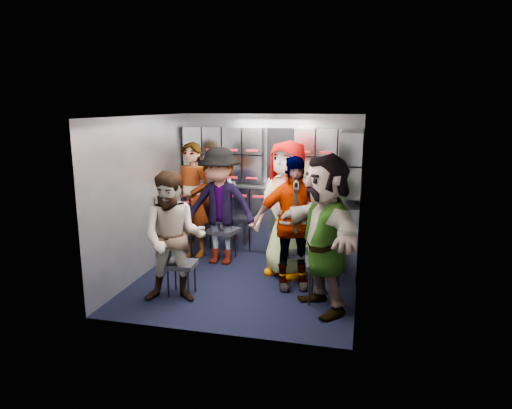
% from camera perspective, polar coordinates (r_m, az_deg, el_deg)
% --- Properties ---
extents(floor, '(3.00, 3.00, 0.00)m').
position_cam_1_polar(floor, '(6.07, -1.07, -9.25)').
color(floor, black).
rests_on(floor, ground).
extents(wall_back, '(2.80, 0.04, 2.10)m').
position_cam_1_polar(wall_back, '(7.20, 1.91, 2.88)').
color(wall_back, gray).
rests_on(wall_back, ground).
extents(wall_left, '(0.04, 3.00, 2.10)m').
position_cam_1_polar(wall_left, '(6.26, -13.61, 1.10)').
color(wall_left, gray).
rests_on(wall_left, ground).
extents(wall_right, '(0.04, 3.00, 2.10)m').
position_cam_1_polar(wall_right, '(5.59, 12.93, -0.20)').
color(wall_right, gray).
rests_on(wall_right, ground).
extents(ceiling, '(2.80, 3.00, 0.02)m').
position_cam_1_polar(ceiling, '(5.64, -1.15, 10.99)').
color(ceiling, silver).
rests_on(ceiling, wall_back).
extents(cart_bank_back, '(2.68, 0.38, 0.99)m').
position_cam_1_polar(cart_bank_back, '(7.11, 1.53, -1.80)').
color(cart_bank_back, '#A2A9B3').
rests_on(cart_bank_back, ground).
extents(cart_bank_left, '(0.38, 0.76, 0.99)m').
position_cam_1_polar(cart_bank_left, '(6.79, -9.65, -2.67)').
color(cart_bank_left, '#A2A9B3').
rests_on(cart_bank_left, ground).
extents(counter, '(2.68, 0.42, 0.03)m').
position_cam_1_polar(counter, '(7.01, 1.56, 2.33)').
color(counter, '#AEB1B6').
rests_on(counter, cart_bank_back).
extents(locker_bank_back, '(2.68, 0.28, 0.82)m').
position_cam_1_polar(locker_bank_back, '(7.00, 1.68, 6.24)').
color(locker_bank_back, '#A2A9B3').
rests_on(locker_bank_back, wall_back).
extents(locker_bank_right, '(0.28, 1.00, 0.82)m').
position_cam_1_polar(locker_bank_right, '(6.21, 11.83, 5.21)').
color(locker_bank_right, '#A2A9B3').
rests_on(locker_bank_right, wall_right).
extents(right_cabinet, '(0.28, 1.20, 1.00)m').
position_cam_1_polar(right_cabinet, '(6.31, 11.41, -3.86)').
color(right_cabinet, '#A2A9B3').
rests_on(right_cabinet, ground).
extents(coffee_niche, '(0.46, 0.16, 0.84)m').
position_cam_1_polar(coffee_niche, '(7.02, 3.23, 6.09)').
color(coffee_niche, black).
rests_on(coffee_niche, wall_back).
extents(red_latch_strip, '(2.60, 0.02, 0.03)m').
position_cam_1_polar(red_latch_strip, '(6.84, 1.20, 0.93)').
color(red_latch_strip, red).
rests_on(red_latch_strip, cart_bank_back).
extents(jump_seat_near_left, '(0.37, 0.35, 0.41)m').
position_cam_1_polar(jump_seat_near_left, '(5.54, -9.33, -7.60)').
color(jump_seat_near_left, black).
rests_on(jump_seat_near_left, ground).
extents(jump_seat_mid_left, '(0.46, 0.45, 0.46)m').
position_cam_1_polar(jump_seat_mid_left, '(6.73, -4.04, -3.47)').
color(jump_seat_mid_left, black).
rests_on(jump_seat_mid_left, ground).
extents(jump_seat_center, '(0.39, 0.37, 0.43)m').
position_cam_1_polar(jump_seat_center, '(6.30, 4.15, -4.82)').
color(jump_seat_center, black).
rests_on(jump_seat_center, ground).
extents(jump_seat_mid_right, '(0.39, 0.38, 0.42)m').
position_cam_1_polar(jump_seat_mid_right, '(5.87, 4.77, -6.22)').
color(jump_seat_mid_right, black).
rests_on(jump_seat_mid_right, ground).
extents(jump_seat_near_right, '(0.49, 0.47, 0.50)m').
position_cam_1_polar(jump_seat_near_right, '(5.30, 8.59, -7.57)').
color(jump_seat_near_right, black).
rests_on(jump_seat_near_right, ground).
extents(attendant_standing, '(0.71, 0.57, 1.70)m').
position_cam_1_polar(attendant_standing, '(6.84, -7.99, 0.57)').
color(attendant_standing, black).
rests_on(attendant_standing, ground).
extents(attendant_arc_a, '(0.85, 0.73, 1.52)m').
position_cam_1_polar(attendant_arc_a, '(5.26, -10.24, -4.13)').
color(attendant_arc_a, black).
rests_on(attendant_arc_a, ground).
extents(attendant_arc_b, '(1.08, 0.63, 1.66)m').
position_cam_1_polar(attendant_arc_b, '(6.45, -4.58, -0.23)').
color(attendant_arc_b, black).
rests_on(attendant_arc_b, ground).
extents(attendant_arc_c, '(1.02, 0.85, 1.79)m').
position_cam_1_polar(attendant_arc_c, '(5.99, 3.94, -0.57)').
color(attendant_arc_c, black).
rests_on(attendant_arc_c, ground).
extents(attendant_arc_d, '(1.05, 0.70, 1.65)m').
position_cam_1_polar(attendant_arc_d, '(5.57, 4.56, -2.35)').
color(attendant_arc_d, black).
rests_on(attendant_arc_d, ground).
extents(attendant_arc_e, '(1.32, 1.64, 1.74)m').
position_cam_1_polar(attendant_arc_e, '(4.99, 8.56, -3.61)').
color(attendant_arc_e, black).
rests_on(attendant_arc_e, ground).
extents(bottle_left, '(0.06, 0.06, 0.24)m').
position_cam_1_polar(bottle_left, '(7.06, -2.79, 3.53)').
color(bottle_left, white).
rests_on(bottle_left, counter).
extents(bottle_mid, '(0.06, 0.06, 0.24)m').
position_cam_1_polar(bottle_mid, '(6.90, 2.78, 3.29)').
color(bottle_mid, white).
rests_on(bottle_mid, counter).
extents(bottle_right, '(0.07, 0.07, 0.24)m').
position_cam_1_polar(bottle_right, '(6.82, 7.81, 3.08)').
color(bottle_right, white).
rests_on(bottle_right, counter).
extents(cup_left, '(0.07, 0.07, 0.09)m').
position_cam_1_polar(cup_left, '(7.09, -3.34, 2.93)').
color(cup_left, '#C1B088').
rests_on(cup_left, counter).
extents(cup_right, '(0.09, 0.09, 0.09)m').
position_cam_1_polar(cup_right, '(6.83, 7.07, 2.49)').
color(cup_right, '#C1B088').
rests_on(cup_right, counter).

